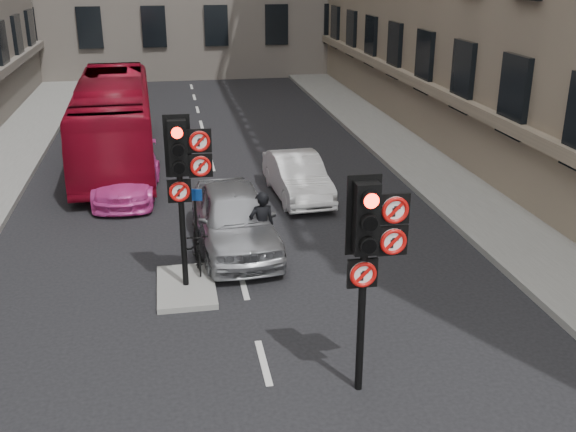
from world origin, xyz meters
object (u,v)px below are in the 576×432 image
object	(u,v)px
car_white	(297,176)
info_sign	(196,218)
signal_near	(370,241)
bus_red	(114,120)
signal_far	(183,166)
car_silver	(234,218)
motorcyclist	(262,226)
motorcycle	(197,248)
car_pink	(128,176)

from	to	relation	value
car_white	info_sign	size ratio (longest dim) A/B	2.04
signal_near	bus_red	xyz separation A→B (m)	(-4.62, 14.12, -1.18)
car_white	signal_far	bearing A→B (deg)	-125.21
car_silver	info_sign	bearing A→B (deg)	-129.71
car_silver	bus_red	xyz separation A→B (m)	(-3.18, 8.11, 0.65)
signal_far	motorcyclist	size ratio (longest dim) A/B	2.17
motorcycle	bus_red	bearing A→B (deg)	101.58
signal_near	car_white	world-z (taller)	signal_near
signal_far	bus_red	xyz separation A→B (m)	(-2.02, 10.12, -1.30)
car_white	info_sign	world-z (taller)	info_sign
bus_red	motorcycle	size ratio (longest dim) A/B	6.32
car_pink	bus_red	distance (m)	3.86
car_silver	bus_red	world-z (taller)	bus_red
motorcycle	info_sign	distance (m)	0.87
car_pink	info_sign	world-z (taller)	info_sign
signal_near	motorcyclist	size ratio (longest dim) A/B	2.17
signal_near	info_sign	world-z (taller)	signal_near
car_silver	motorcycle	size ratio (longest dim) A/B	2.77
signal_far	info_sign	distance (m)	1.59
car_silver	motorcyclist	distance (m)	0.96
signal_far	car_pink	xyz separation A→B (m)	(-1.50, 6.38, -2.10)
info_sign	signal_near	bearing A→B (deg)	-47.81
motorcycle	signal_far	bearing A→B (deg)	-103.94
car_white	car_pink	distance (m)	4.94
motorcycle	motorcyclist	world-z (taller)	motorcyclist
signal_far	car_white	world-z (taller)	signal_far
signal_near	car_pink	distance (m)	11.34
signal_far	motorcyclist	distance (m)	2.81
car_white	info_sign	xyz separation A→B (m)	(-3.11, -4.62, 0.69)
car_white	motorcycle	distance (m)	5.35
car_silver	info_sign	size ratio (longest dim) A/B	2.40
signal_far	motorcycle	size ratio (longest dim) A/B	2.24
signal_near	car_silver	bearing A→B (deg)	103.48
signal_near	info_sign	distance (m)	5.46
bus_red	car_silver	bearing A→B (deg)	-70.36
motorcyclist	car_silver	bearing A→B (deg)	-65.82
signal_near	bus_red	bearing A→B (deg)	108.13
signal_near	motorcyclist	world-z (taller)	signal_near
car_pink	motorcyclist	distance (m)	6.08
signal_far	motorcyclist	world-z (taller)	signal_far
info_sign	bus_red	bearing A→B (deg)	118.89
signal_near	motorcycle	size ratio (longest dim) A/B	2.24
car_pink	motorcycle	distance (m)	5.64
signal_far	car_white	xyz separation A→B (m)	(3.33, 5.36, -2.08)
bus_red	motorcycle	bearing A→B (deg)	-78.02
info_sign	motorcycle	bearing A→B (deg)	106.42
car_white	bus_red	size ratio (longest dim) A/B	0.37
car_white	info_sign	bearing A→B (deg)	-127.36
signal_near	car_white	distance (m)	9.59
car_white	motorcycle	world-z (taller)	car_white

